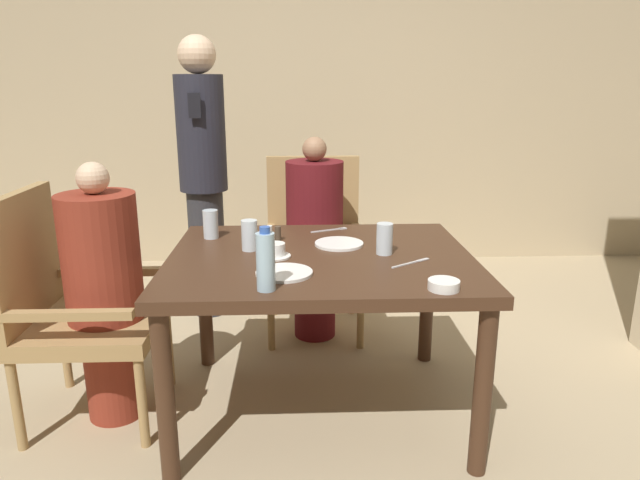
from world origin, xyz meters
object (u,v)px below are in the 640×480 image
object	(u,v)px
diner_in_left_chair	(105,291)
plate_main_right	(284,273)
chair_left_side	(69,302)
standing_host	(203,171)
glass_tall_far	(385,239)
chair_far_side	(314,240)
diner_in_far_chair	(315,237)
bowl_small	(444,285)
plate_main_left	(339,244)
glass_tall_near	(211,224)
water_bottle	(266,261)
glass_tall_mid	(249,235)
teacup_with_saucer	(275,251)

from	to	relation	value
diner_in_left_chair	plate_main_right	size ratio (longest dim) A/B	5.21
chair_left_side	standing_host	size ratio (longest dim) A/B	0.59
diner_in_left_chair	glass_tall_far	bearing A→B (deg)	0.11
chair_far_side	diner_in_far_chair	world-z (taller)	diner_in_far_chair
glass_tall_far	chair_left_side	bearing A→B (deg)	-179.91
chair_left_side	standing_host	bearing A→B (deg)	71.00
diner_in_left_chair	chair_far_side	distance (m)	1.33
bowl_small	chair_left_side	bearing A→B (deg)	163.63
plate_main_right	chair_left_side	bearing A→B (deg)	164.89
plate_main_left	glass_tall_far	xyz separation A→B (m)	(0.18, -0.14, 0.06)
diner_in_far_chair	standing_host	xyz separation A→B (m)	(-0.67, 0.38, 0.32)
glass_tall_near	plate_main_right	bearing A→B (deg)	-56.76
bowl_small	water_bottle	size ratio (longest dim) A/B	0.49
plate_main_right	glass_tall_mid	world-z (taller)	glass_tall_mid
teacup_with_saucer	chair_far_side	bearing A→B (deg)	79.03
glass_tall_near	diner_in_far_chair	bearing A→B (deg)	45.56
teacup_with_saucer	bowl_small	size ratio (longest dim) A/B	1.15
glass_tall_far	chair_far_side	bearing A→B (deg)	105.90
chair_far_side	glass_tall_far	distance (m)	1.03
plate_main_right	glass_tall_mid	xyz separation A→B (m)	(-0.16, 0.33, 0.06)
plate_main_left	bowl_small	bearing A→B (deg)	-60.60
water_bottle	plate_main_right	bearing A→B (deg)	70.41
bowl_small	glass_tall_far	xyz separation A→B (m)	(-0.15, 0.44, 0.05)
chair_far_side	plate_main_left	bearing A→B (deg)	-83.73
chair_far_side	water_bottle	distance (m)	1.42
plate_main_right	bowl_small	distance (m)	0.60
plate_main_left	teacup_with_saucer	world-z (taller)	teacup_with_saucer
chair_left_side	glass_tall_far	distance (m)	1.37
plate_main_left	diner_in_far_chair	bearing A→B (deg)	97.75
chair_far_side	glass_tall_far	bearing A→B (deg)	-74.10
diner_in_left_chair	chair_far_side	bearing A→B (deg)	46.13
chair_left_side	plate_main_left	world-z (taller)	chair_left_side
plate_main_right	glass_tall_far	distance (m)	0.49
bowl_small	plate_main_left	bearing A→B (deg)	119.40
chair_left_side	diner_in_far_chair	xyz separation A→B (m)	(1.08, 0.80, 0.06)
water_bottle	plate_main_left	bearing A→B (deg)	62.03
chair_far_side	glass_tall_mid	xyz separation A→B (m)	(-0.31, -0.88, 0.27)
chair_left_side	water_bottle	distance (m)	1.01
glass_tall_mid	glass_tall_far	distance (m)	0.58
bowl_small	teacup_with_saucer	bearing A→B (deg)	145.94
chair_left_side	diner_in_left_chair	bearing A→B (deg)	0.00
glass_tall_mid	chair_far_side	bearing A→B (deg)	70.81
diner_in_far_chair	glass_tall_near	xyz separation A→B (m)	(-0.50, -0.51, 0.21)
diner_in_far_chair	teacup_with_saucer	size ratio (longest dim) A/B	8.96
diner_in_left_chair	glass_tall_far	world-z (taller)	diner_in_left_chair
standing_host	diner_in_far_chair	bearing A→B (deg)	-29.46
chair_left_side	bowl_small	size ratio (longest dim) A/B	9.01
teacup_with_saucer	bowl_small	distance (m)	0.73
standing_host	glass_tall_near	xyz separation A→B (m)	(0.17, -0.89, -0.11)
standing_host	glass_tall_near	distance (m)	0.91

